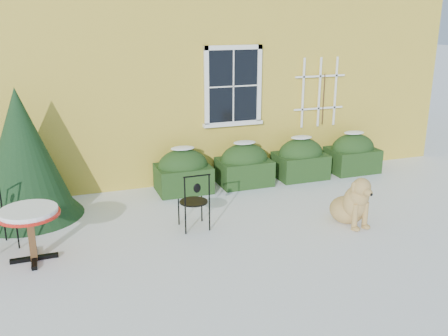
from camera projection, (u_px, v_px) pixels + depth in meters
name	position (u px, v px, depth m)	size (l,w,h in m)	color
ground	(246.00, 241.00, 7.76)	(80.00, 80.00, 0.00)	white
house	(147.00, 20.00, 13.10)	(12.40, 8.40, 6.40)	yellow
hedge_row	(273.00, 162.00, 10.47)	(4.95, 0.80, 0.91)	black
evergreen_shrub	(24.00, 166.00, 8.46)	(1.86, 1.86, 2.25)	black
bistro_table	(29.00, 218.00, 6.97)	(0.85, 0.85, 0.79)	black
patio_chair_near	(194.00, 201.00, 8.08)	(0.46, 0.46, 0.97)	black
dog	(353.00, 204.00, 8.29)	(0.61, 1.00, 0.89)	tan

